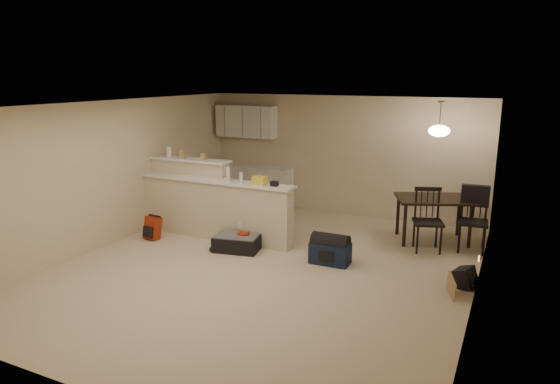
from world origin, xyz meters
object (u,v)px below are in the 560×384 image
Objects in this scene: pendant_lamp at (439,130)px; suitcase at (237,243)px; dining_chair_far at (473,220)px; black_daypack at (465,277)px; dining_chair_near at (428,221)px; navy_duffel at (330,253)px; dining_table at (434,203)px; red_backpack at (153,228)px.

suitcase is at bearing -145.93° from pendant_lamp.
dining_chair_far reaches higher than black_daypack.
suitcase is (-3.59, -1.69, -0.42)m from dining_chair_far.
suitcase is at bearing -174.56° from dining_chair_near.
dining_chair_far is at bearing 38.02° from navy_duffel.
pendant_lamp is 0.57× the size of dining_chair_far.
black_daypack is at bearing -79.55° from dining_chair_near.
dining_table is 1.29m from pendant_lamp.
navy_duffel is (1.63, 0.13, 0.04)m from suitcase.
dining_chair_far is (0.69, -0.27, -0.16)m from dining_table.
red_backpack is (-4.60, -1.52, -0.33)m from dining_chair_near.
pendant_lamp is at bearing 157.51° from dining_table.
dining_chair_far is at bearing 4.46° from dining_chair_near.
black_daypack reaches higher than suitcase.
navy_duffel is at bearing -147.11° from dining_table.
pendant_lamp is 2.88m from navy_duffel.
dining_table is at bearing 39.80° from black_daypack.
pendant_lamp is at bearing 71.15° from dining_chair_near.
pendant_lamp reaches higher than navy_duffel.
black_daypack is (0.76, -1.85, -1.85)m from pendant_lamp.
dining_chair_far is at bearing 14.36° from suitcase.
navy_duffel is at bearing 10.42° from red_backpack.
red_backpack is 5.36m from black_daypack.
red_backpack is at bearing -177.95° from dining_table.
dining_table is at bearing 54.74° from navy_duffel.
dining_table is 3.55m from suitcase.
black_daypack is at bearing -9.17° from suitcase.
dining_chair_near is 1.43× the size of suitcase.
red_backpack is at bearing 110.10° from black_daypack.
black_daypack is at bearing 8.54° from red_backpack.
dining_table is 5.07m from red_backpack.
navy_duffel is (-1.96, -1.57, -0.37)m from dining_chair_far.
pendant_lamp is at bearing 30.45° from red_backpack.
dining_chair_far is at bearing 25.00° from red_backpack.
dining_table is 4.87× the size of black_daypack.
dining_chair_far is 2.53m from navy_duffel.
pendant_lamp is 1.00× the size of navy_duffel.
navy_duffel is 2.03m from black_daypack.
suitcase is 1.70m from red_backpack.
navy_duffel is (-1.28, -1.26, -0.37)m from dining_chair_near.
dining_chair_far reaches higher than suitcase.
black_daypack is at bearing -91.80° from dining_chair_far.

